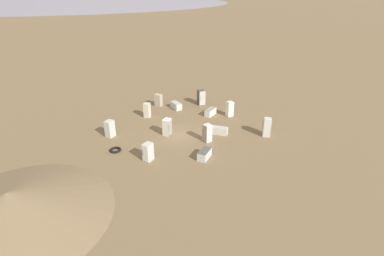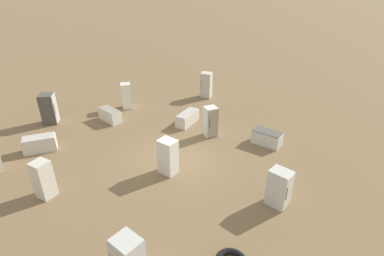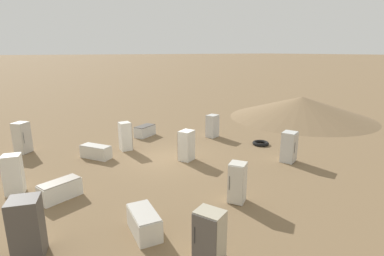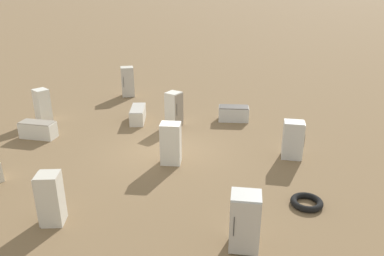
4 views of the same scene
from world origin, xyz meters
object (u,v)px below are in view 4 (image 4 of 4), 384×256
Objects in this scene: discarded_fridge_0 at (293,140)px; discarded_fridge_1 at (50,199)px; discarded_fridge_10 at (138,114)px; discarded_fridge_7 at (245,222)px; discarded_fridge_9 at (174,109)px; discarded_fridge_12 at (128,82)px; scrap_tire at (307,202)px; discarded_fridge_4 at (234,113)px; discarded_fridge_2 at (38,130)px; discarded_fridge_5 at (171,143)px; discarded_fridge_3 at (42,106)px.

discarded_fridge_0 is 0.96× the size of discarded_fridge_1.
discarded_fridge_1 reaches higher than discarded_fridge_0.
discarded_fridge_7 is at bearing -68.82° from discarded_fridge_10.
discarded_fridge_9 is 0.94× the size of discarded_fridge_10.
discarded_fridge_7 is at bearing 98.63° from discarded_fridge_12.
discarded_fridge_10 is 1.76× the size of scrap_tire.
discarded_fridge_1 is at bearing -100.89° from discarded_fridge_10.
discarded_fridge_2 is at bearing -71.66° from discarded_fridge_4.
discarded_fridge_5 is at bearing 35.05° from discarded_fridge_9.
discarded_fridge_0 reaches higher than scrap_tire.
discarded_fridge_10 is 9.68m from scrap_tire.
discarded_fridge_4 is 1.03× the size of discarded_fridge_7.
discarded_fridge_9 reaches higher than discarded_fridge_2.
discarded_fridge_1 reaches higher than scrap_tire.
discarded_fridge_5 reaches higher than discarded_fridge_2.
discarded_fridge_0 is 5.91m from discarded_fridge_7.
discarded_fridge_1 is 0.97× the size of discarded_fridge_5.
discarded_fridge_0 is 0.91× the size of discarded_fridge_3.
discarded_fridge_0 is 5.89m from discarded_fridge_9.
discarded_fridge_3 is 13.10m from scrap_tire.
discarded_fridge_2 is 11.63m from scrap_tire.
discarded_fridge_4 is 0.93× the size of discarded_fridge_10.
discarded_fridge_1 is at bearing 77.25° from discarded_fridge_12.
discarded_fridge_0 is at bearing -152.97° from scrap_tire.
discarded_fridge_3 reaches higher than discarded_fridge_5.
discarded_fridge_5 is (-1.21, 6.35, 0.43)m from discarded_fridge_2.
discarded_fridge_10 is (0.17, -7.72, -0.40)m from discarded_fridge_0.
discarded_fridge_10 is (-5.69, -8.48, -0.45)m from discarded_fridge_7.
discarded_fridge_10 is at bearing -107.04° from scrap_tire.
discarded_fridge_7 reaches higher than discarded_fridge_1.
discarded_fridge_2 is 1.05× the size of discarded_fridge_7.
discarded_fridge_7 reaches higher than scrap_tire.
scrap_tire is (-1.14, 11.58, -0.27)m from discarded_fridge_2.
discarded_fridge_10 is at bearing -11.55° from discarded_fridge_1.
discarded_fridge_12 is 13.86m from scrap_tire.
discarded_fridge_10 is (2.65, -3.90, -0.01)m from discarded_fridge_4.
discarded_fridge_7 is at bearing -15.26° from scrap_tire.
discarded_fridge_10 is at bearing -110.67° from discarded_fridge_0.
discarded_fridge_5 is 3.93m from discarded_fridge_9.
discarded_fridge_5 is (5.42, 0.13, 0.44)m from discarded_fridge_4.
discarded_fridge_12 is (-5.53, 0.52, 0.06)m from discarded_fridge_3.
discarded_fridge_9 is (-4.48, 4.16, 0.45)m from discarded_fridge_2.
discarded_fridge_5 is 0.91× the size of discarded_fridge_10.
discarded_fridge_3 is 1.00× the size of discarded_fridge_9.
discarded_fridge_12 is at bearing 114.47° from discarded_fridge_5.
discarded_fridge_12 is at bearing -12.68° from discarded_fridge_2.
scrap_tire is at bearing -79.90° from discarded_fridge_3.
discarded_fridge_0 is 0.85× the size of discarded_fridge_12.
discarded_fridge_2 is 7.04m from discarded_fridge_12.
scrap_tire is (3.34, 7.42, -0.72)m from discarded_fridge_9.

